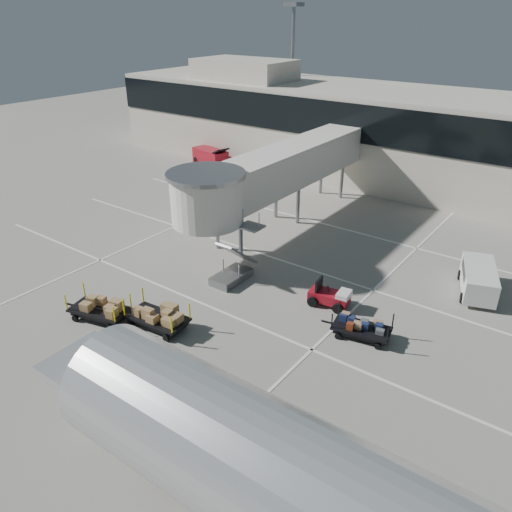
% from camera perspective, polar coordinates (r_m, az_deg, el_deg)
% --- Properties ---
extents(ground, '(140.00, 140.00, 0.00)m').
position_cam_1_polar(ground, '(26.23, -7.36, -8.01)').
color(ground, '#9A958A').
rests_on(ground, ground).
extents(lane_markings, '(40.00, 30.00, 0.02)m').
position_cam_1_polar(lane_markings, '(32.87, 2.92, -0.18)').
color(lane_markings, silver).
rests_on(lane_markings, ground).
extents(terminal, '(64.00, 12.11, 15.20)m').
position_cam_1_polar(terminal, '(49.02, 17.23, 12.86)').
color(terminal, beige).
rests_on(terminal, ground).
extents(jet_bridge, '(5.70, 20.40, 6.03)m').
position_cam_1_polar(jet_bridge, '(35.23, 1.24, 9.24)').
color(jet_bridge, silver).
rests_on(jet_bridge, ground).
extents(baggage_tug, '(2.35, 1.68, 1.46)m').
position_cam_1_polar(baggage_tug, '(27.80, 8.48, -4.61)').
color(baggage_tug, maroon).
rests_on(baggage_tug, ground).
extents(suitcase_cart, '(3.58, 1.95, 1.37)m').
position_cam_1_polar(suitcase_cart, '(25.55, 11.65, -8.09)').
color(suitcase_cart, black).
rests_on(suitcase_cart, ground).
extents(box_cart_near, '(4.03, 1.95, 1.55)m').
position_cam_1_polar(box_cart_near, '(26.04, -10.95, -6.93)').
color(box_cart_near, black).
rests_on(box_cart_near, ground).
extents(box_cart_far, '(3.94, 2.28, 1.51)m').
position_cam_1_polar(box_cart_far, '(27.60, -17.51, -5.76)').
color(box_cart_far, black).
rests_on(box_cart_far, ground).
extents(ground_worker, '(0.83, 0.77, 1.91)m').
position_cam_1_polar(ground_worker, '(22.60, -12.58, -11.96)').
color(ground_worker, '#ADEB18').
rests_on(ground_worker, ground).
extents(minivan, '(2.95, 4.51, 1.59)m').
position_cam_1_polar(minivan, '(31.25, 24.08, -2.22)').
color(minivan, silver).
rests_on(minivan, ground).
extents(belt_loader, '(4.66, 2.62, 2.12)m').
position_cam_1_polar(belt_loader, '(52.93, -5.22, 11.18)').
color(belt_loader, maroon).
rests_on(belt_loader, ground).
extents(aircraft, '(20.37, 4.13, 5.11)m').
position_cam_1_polar(aircraft, '(14.91, 8.41, -26.80)').
color(aircraft, silver).
rests_on(aircraft, ground).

